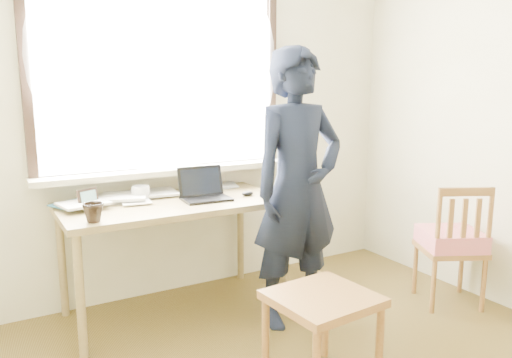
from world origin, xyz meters
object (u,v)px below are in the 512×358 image
desk (173,213)px  laptop (204,191)px  work_chair (322,309)px  mug_dark (93,213)px  mug_white (141,193)px  side_chair (451,241)px  person (298,189)px

desk → laptop: (0.21, -0.03, 0.13)m
desk → laptop: size_ratio=4.43×
desk → work_chair: desk is taller
mug_dark → laptop: bearing=16.6°
desk → laptop: laptop is taller
laptop → mug_dark: bearing=-163.4°
laptop → mug_white: laptop is taller
laptop → work_chair: (0.13, -1.15, -0.41)m
mug_dark → side_chair: 2.39m
mug_dark → mug_white: bearing=46.1°
laptop → person: bearing=-47.0°
desk → work_chair: 1.27m
desk → mug_white: 0.26m
mug_white → work_chair: 1.48m
desk → mug_white: mug_white is taller
side_chair → mug_white: bearing=152.6°
laptop → work_chair: 1.23m
mug_white → mug_dark: bearing=-133.9°
side_chair → person: (-1.08, 0.33, 0.43)m
person → laptop: bearing=132.3°
mug_white → person: (0.82, -0.65, 0.06)m
mug_dark → person: 1.24m
mug_white → mug_dark: (-0.39, -0.41, 0.01)m
work_chair → side_chair: side_chair is taller
desk → person: (0.65, -0.51, 0.19)m
side_chair → laptop: bearing=152.0°
work_chair → person: size_ratio=0.29×
mug_white → work_chair: mug_white is taller
desk → person: size_ratio=0.82×
desk → work_chair: size_ratio=2.77×
laptop → mug_white: size_ratio=2.71×
laptop → work_chair: size_ratio=0.63×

